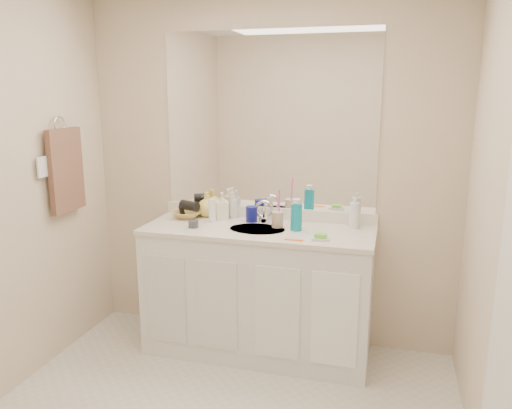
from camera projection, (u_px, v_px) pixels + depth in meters
name	position (u px, v px, depth m)	size (l,w,h in m)	color
wall_back	(268.00, 174.00, 3.47)	(2.60, 0.02, 2.40)	beige
vanity_cabinet	(258.00, 292.00, 3.39)	(1.50, 0.55, 0.85)	silver
countertop	(258.00, 230.00, 3.29)	(1.52, 0.57, 0.03)	silver
backsplash	(268.00, 213.00, 3.52)	(1.52, 0.03, 0.08)	white
sink_basin	(257.00, 231.00, 3.27)	(0.37, 0.37, 0.02)	beige
faucet	(264.00, 214.00, 3.42)	(0.02, 0.02, 0.11)	silver
mirror	(269.00, 121.00, 3.39)	(1.48, 0.01, 1.20)	white
blue_mug	(252.00, 214.00, 3.44)	(0.08, 0.08, 0.11)	navy
tan_cup	(277.00, 219.00, 3.30)	(0.08, 0.08, 0.10)	#CEB191
toothbrush	(279.00, 205.00, 3.27)	(0.01, 0.01, 0.22)	#FF43BC
mouthwash_bottle	(296.00, 217.00, 3.22)	(0.07, 0.07, 0.18)	#0D889F
clear_pump_bottle	(354.00, 215.00, 3.27)	(0.06, 0.06, 0.17)	white
soap_dish	(321.00, 239.00, 3.03)	(0.11, 0.09, 0.01)	silver
green_soap	(321.00, 236.00, 3.03)	(0.07, 0.05, 0.03)	#72D634
orange_comb	(294.00, 240.00, 3.02)	(0.11, 0.02, 0.00)	orange
dark_jar	(193.00, 224.00, 3.30)	(0.07, 0.07, 0.05)	#3A3B42
extra_white_bottle	(212.00, 211.00, 3.43)	(0.05, 0.05, 0.16)	white
soap_bottle_white	(233.00, 205.00, 3.55)	(0.07, 0.07, 0.18)	silver
soap_bottle_cream	(222.00, 206.00, 3.50)	(0.09, 0.09, 0.19)	#FFF5CF
soap_bottle_yellow	(207.00, 204.00, 3.58)	(0.14, 0.14, 0.18)	#EED95C
wicker_basket	(187.00, 214.00, 3.55)	(0.20, 0.20, 0.05)	#AF8F46
hair_dryer	(190.00, 206.00, 3.53)	(0.07, 0.07, 0.14)	black
towel_ring	(59.00, 124.00, 3.23)	(0.11, 0.11, 0.01)	silver
hand_towel	(66.00, 170.00, 3.30)	(0.04, 0.32, 0.55)	#4C3329
switch_plate	(42.00, 167.00, 3.10)	(0.01, 0.09, 0.13)	white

